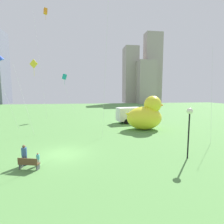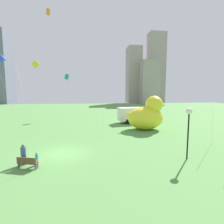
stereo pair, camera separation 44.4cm
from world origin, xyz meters
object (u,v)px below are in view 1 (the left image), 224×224
at_px(park_bench, 29,163).
at_px(giant_inflatable_duck, 146,115).
at_px(lamppost, 189,118).
at_px(kite_yellow, 33,67).
at_px(person_child, 38,159).
at_px(kite_orange, 45,12).
at_px(kite_teal, 64,77).
at_px(person_adult, 24,154).
at_px(box_truck, 133,115).

bearing_deg(park_bench, giant_inflatable_duck, 41.96).
xyz_separation_m(giant_inflatable_duck, lamppost, (-0.41, -11.72, 1.30)).
bearing_deg(kite_yellow, lamppost, -39.06).
bearing_deg(giant_inflatable_duck, person_child, -138.36).
height_order(giant_inflatable_duck, kite_orange, kite_orange).
xyz_separation_m(park_bench, person_child, (0.51, 0.59, 0.09)).
distance_m(giant_inflatable_duck, kite_teal, 20.50).
relative_size(person_adult, person_child, 1.60).
height_order(park_bench, giant_inflatable_duck, giant_inflatable_duck).
distance_m(park_bench, kite_orange, 32.87).
height_order(person_adult, lamppost, lamppost).
height_order(park_bench, kite_yellow, kite_yellow).
xyz_separation_m(kite_yellow, kite_teal, (2.79, 12.81, -0.30)).
bearing_deg(kite_teal, person_adult, -90.86).
bearing_deg(kite_orange, box_truck, -23.81).
relative_size(giant_inflatable_duck, kite_teal, 0.64).
bearing_deg(park_bench, lamppost, 0.95).
bearing_deg(person_adult, kite_teal, 89.14).
height_order(giant_inflatable_duck, lamppost, giant_inflatable_duck).
height_order(box_truck, kite_orange, kite_orange).
distance_m(person_adult, giant_inflatable_duck, 17.78).
distance_m(person_adult, lamppost, 13.67).
relative_size(lamppost, box_truck, 0.66).
relative_size(box_truck, kite_yellow, 0.64).
bearing_deg(kite_yellow, kite_orange, 92.08).
height_order(lamppost, kite_yellow, kite_yellow).
bearing_deg(person_adult, box_truck, 51.67).
bearing_deg(kite_teal, lamppost, -63.07).
xyz_separation_m(person_adult, kite_teal, (0.38, 25.05, 8.03)).
xyz_separation_m(box_truck, kite_orange, (-16.29, 7.19, 20.06)).
bearing_deg(person_child, kite_teal, 91.54).
xyz_separation_m(park_bench, box_truck, (12.90, 17.83, 0.98)).
distance_m(person_child, kite_orange, 32.42).
height_order(giant_inflatable_duck, kite_teal, kite_teal).
height_order(person_child, box_truck, box_truck).
relative_size(kite_yellow, kite_orange, 0.46).
distance_m(park_bench, lamppost, 13.21).
bearing_deg(kite_teal, kite_yellow, -102.28).
bearing_deg(kite_orange, lamppost, -56.77).
height_order(lamppost, box_truck, lamppost).
distance_m(kite_yellow, kite_orange, 17.15).
bearing_deg(kite_teal, box_truck, -31.58).
bearing_deg(kite_teal, person_child, -88.46).
xyz_separation_m(park_bench, kite_yellow, (-2.96, 13.05, 8.76)).
bearing_deg(kite_orange, park_bench, -82.28).
height_order(lamppost, kite_teal, kite_teal).
xyz_separation_m(park_bench, lamppost, (12.86, 0.21, 3.01)).
height_order(giant_inflatable_duck, box_truck, giant_inflatable_duck).
distance_m(park_bench, person_adult, 1.07).
distance_m(box_truck, kite_teal, 17.07).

